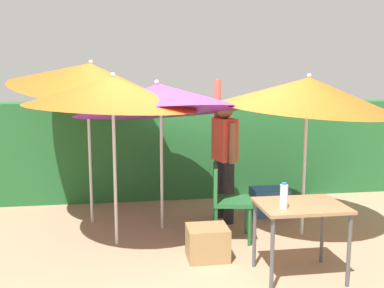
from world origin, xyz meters
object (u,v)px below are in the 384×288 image
(umbrella_navy, at_px, (308,93))
(bottle_water, at_px, (284,196))
(umbrella_orange, at_px, (89,77))
(crate_cardboard, at_px, (207,243))
(folding_table, at_px, (300,213))
(person_vendor, at_px, (224,152))
(umbrella_yellow, at_px, (159,99))
(chair_plastic, at_px, (226,197))
(umbrella_rainbow, at_px, (113,92))
(cooler_box, at_px, (269,201))

(umbrella_navy, distance_m, bottle_water, 1.64)
(umbrella_orange, distance_m, crate_cardboard, 2.57)
(umbrella_navy, bearing_deg, folding_table, -115.39)
(person_vendor, distance_m, folding_table, 1.77)
(umbrella_yellow, xyz_separation_m, umbrella_navy, (1.72, -0.45, 0.07))
(umbrella_yellow, relative_size, person_vendor, 1.12)
(umbrella_orange, relative_size, bottle_water, 9.78)
(chair_plastic, xyz_separation_m, crate_cardboard, (-0.31, -0.50, -0.34))
(umbrella_yellow, xyz_separation_m, bottle_water, (1.00, -1.62, -0.82))
(chair_plastic, height_order, crate_cardboard, chair_plastic)
(umbrella_navy, bearing_deg, umbrella_yellow, 165.45)
(umbrella_rainbow, xyz_separation_m, umbrella_yellow, (0.53, 0.42, -0.09))
(umbrella_navy, xyz_separation_m, crate_cardboard, (-1.29, -0.53, -1.55))
(umbrella_orange, xyz_separation_m, umbrella_navy, (2.58, -0.85, -0.19))
(folding_table, bearing_deg, crate_cardboard, 146.38)
(cooler_box, relative_size, crate_cardboard, 1.19)
(chair_plastic, bearing_deg, cooler_box, 45.02)
(umbrella_yellow, bearing_deg, umbrella_rainbow, -141.51)
(umbrella_navy, bearing_deg, umbrella_orange, 161.68)
(umbrella_yellow, distance_m, cooler_box, 2.17)
(chair_plastic, height_order, bottle_water, bottle_water)
(umbrella_yellow, distance_m, person_vendor, 1.15)
(person_vendor, distance_m, bottle_water, 1.83)
(cooler_box, distance_m, crate_cardboard, 1.75)
(umbrella_yellow, distance_m, chair_plastic, 1.44)
(cooler_box, bearing_deg, umbrella_rainbow, -159.85)
(bottle_water, bearing_deg, umbrella_rainbow, 142.01)
(folding_table, xyz_separation_m, bottle_water, (-0.21, -0.11, 0.20))
(umbrella_orange, xyz_separation_m, folding_table, (2.07, -1.91, -1.29))
(crate_cardboard, relative_size, bottle_water, 1.78)
(umbrella_navy, relative_size, chair_plastic, 2.32)
(umbrella_navy, distance_m, cooler_box, 1.73)
(umbrella_yellow, bearing_deg, umbrella_navy, -14.55)
(umbrella_rainbow, distance_m, umbrella_orange, 0.91)
(umbrella_rainbow, relative_size, umbrella_orange, 0.84)
(chair_plastic, relative_size, crate_cardboard, 2.08)
(umbrella_rainbow, xyz_separation_m, chair_plastic, (1.27, -0.06, -1.23))
(umbrella_navy, height_order, chair_plastic, umbrella_navy)
(folding_table, bearing_deg, umbrella_orange, 137.36)
(umbrella_rainbow, distance_m, bottle_water, 2.15)
(umbrella_orange, height_order, crate_cardboard, umbrella_orange)
(cooler_box, bearing_deg, bottle_water, -105.99)
(umbrella_yellow, xyz_separation_m, folding_table, (1.22, -1.50, -1.02))
(umbrella_orange, bearing_deg, cooler_box, -1.42)
(umbrella_yellow, bearing_deg, cooler_box, 12.50)
(umbrella_rainbow, height_order, umbrella_yellow, umbrella_yellow)
(umbrella_rainbow, distance_m, folding_table, 2.33)
(umbrella_yellow, distance_m, bottle_water, 2.07)
(person_vendor, height_order, chair_plastic, person_vendor)
(person_vendor, distance_m, cooler_box, 1.03)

